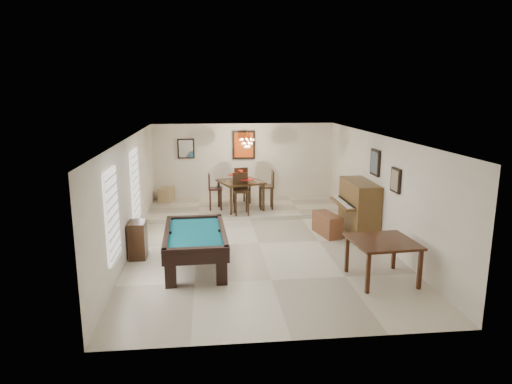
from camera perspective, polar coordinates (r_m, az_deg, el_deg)
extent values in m
cube|color=beige|center=(11.24, 0.32, -6.45)|extent=(6.00, 9.00, 0.02)
cube|color=silver|center=(15.29, -1.54, 3.69)|extent=(6.00, 0.04, 2.60)
cube|color=silver|center=(6.61, 4.71, -8.27)|extent=(6.00, 0.04, 2.60)
cube|color=silver|center=(10.97, -15.44, -0.27)|extent=(0.04, 9.00, 2.60)
cube|color=silver|center=(11.60, 15.23, 0.42)|extent=(0.04, 9.00, 2.60)
cube|color=white|center=(10.68, 0.34, 6.92)|extent=(6.00, 9.00, 0.04)
cube|color=beige|center=(14.32, -1.12, -1.98)|extent=(6.00, 2.50, 0.12)
cube|color=white|center=(8.84, -17.52, -2.76)|extent=(0.06, 1.00, 1.70)
cube|color=white|center=(11.53, -14.85, 0.88)|extent=(0.06, 1.00, 1.70)
cube|color=brown|center=(11.94, 8.88, -4.01)|extent=(0.59, 1.06, 0.56)
cube|color=black|center=(10.51, -14.56, -5.79)|extent=(0.37, 0.55, 0.83)
cube|color=tan|center=(15.14, -11.14, -0.30)|extent=(0.53, 0.60, 0.45)
cube|color=#D84C14|center=(15.17, -1.54, 5.91)|extent=(0.75, 0.06, 0.95)
cube|color=white|center=(15.15, -8.75, 5.38)|extent=(0.55, 0.06, 0.65)
cube|color=slate|center=(11.76, 14.69, 3.58)|extent=(0.06, 0.55, 0.65)
cube|color=gray|center=(10.60, 17.08, 1.41)|extent=(0.06, 0.45, 0.55)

